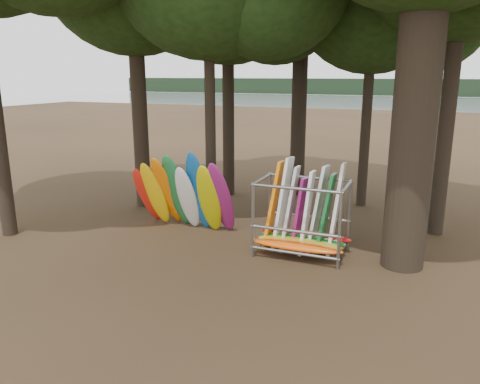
% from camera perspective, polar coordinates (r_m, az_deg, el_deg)
% --- Properties ---
extents(ground, '(120.00, 120.00, 0.00)m').
position_cam_1_polar(ground, '(14.57, -1.86, -6.74)').
color(ground, '#47331E').
rests_on(ground, ground).
extents(lake, '(160.00, 160.00, 0.00)m').
position_cam_1_polar(lake, '(72.80, 18.13, 9.44)').
color(lake, gray).
rests_on(lake, ground).
extents(far_shore, '(160.00, 4.00, 4.00)m').
position_cam_1_polar(far_shore, '(122.56, 20.18, 11.89)').
color(far_shore, black).
rests_on(far_shore, ground).
extents(kayak_row, '(3.63, 1.82, 2.93)m').
position_cam_1_polar(kayak_row, '(15.88, -7.03, -0.30)').
color(kayak_row, red).
rests_on(kayak_row, ground).
extents(storage_rack, '(2.82, 1.58, 2.86)m').
position_cam_1_polar(storage_rack, '(13.83, 7.54, -3.43)').
color(storage_rack, gray).
rests_on(storage_rack, ground).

